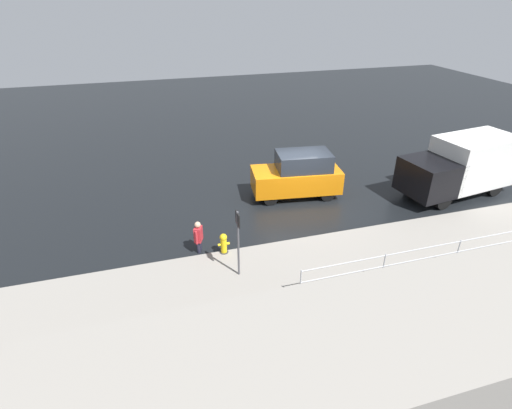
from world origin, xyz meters
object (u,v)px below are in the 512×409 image
moving_hatchback (298,175)px  sign_post (238,235)px  delivery_truck (461,165)px  pedestrian (198,235)px  fire_hydrant (224,244)px

moving_hatchback → sign_post: size_ratio=1.70×
delivery_truck → sign_post: delivery_truck is taller
delivery_truck → pedestrian: bearing=6.2°
moving_hatchback → pedestrian: 5.94m
sign_post → delivery_truck: bearing=-164.6°
fire_hydrant → pedestrian: 0.94m
sign_post → fire_hydrant: bearing=-81.3°
sign_post → moving_hatchback: bearing=-129.2°
delivery_truck → pedestrian: (12.13, 1.33, -0.69)m
fire_hydrant → delivery_truck: bearing=-171.5°
pedestrian → sign_post: sign_post is taller
moving_hatchback → fire_hydrant: 5.52m
moving_hatchback → pedestrian: size_ratio=3.35×
moving_hatchback → fire_hydrant: bearing=40.1°
moving_hatchback → pedestrian: bearing=32.2°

